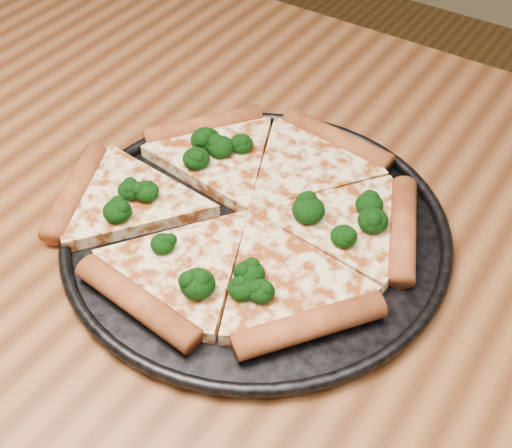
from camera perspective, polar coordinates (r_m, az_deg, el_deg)
The scene contains 4 objects.
dining_table at distance 0.79m, azimuth -6.56°, elevation -4.23°, with size 1.20×0.90×0.75m.
pizza_pan at distance 0.69m, azimuth 0.00°, elevation -0.49°, with size 0.38×0.38×0.02m.
pizza at distance 0.70m, azimuth -0.97°, elevation 1.06°, with size 0.38×0.34×0.03m.
broccoli_florets at distance 0.68m, azimuth -1.48°, elevation 1.36°, with size 0.25×0.21×0.02m.
Camera 1 is at (0.36, -0.38, 1.24)m, focal length 50.08 mm.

